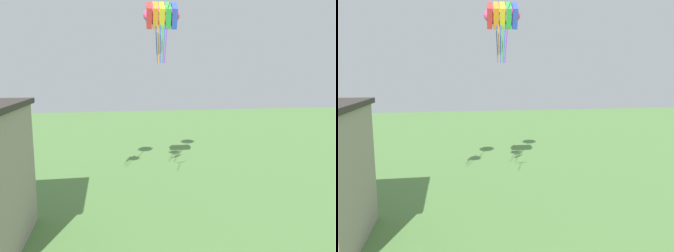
{
  "view_description": "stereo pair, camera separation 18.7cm",
  "coord_description": "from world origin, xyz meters",
  "views": [
    {
      "loc": [
        -1.99,
        -1.99,
        7.01
      ],
      "look_at": [
        0.0,
        8.88,
        5.24
      ],
      "focal_mm": 35.0,
      "sensor_mm": 36.0,
      "label": 1
    },
    {
      "loc": [
        -1.81,
        -2.03,
        7.01
      ],
      "look_at": [
        0.0,
        8.88,
        5.24
      ],
      "focal_mm": 35.0,
      "sensor_mm": 36.0,
      "label": 2
    }
  ],
  "objects": [
    {
      "name": "kite_rainbow_parafoil",
      "position": [
        1.21,
        17.61,
        10.36
      ],
      "size": [
        2.28,
        1.8,
        3.54
      ],
      "color": "#E54C8C"
    }
  ]
}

